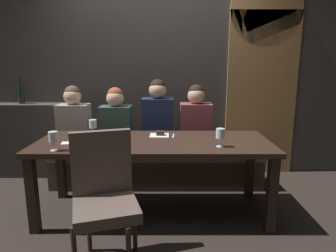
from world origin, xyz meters
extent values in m
plane|color=black|center=(0.00, 0.00, 0.00)|extent=(9.00, 9.00, 0.00)
cube|color=#423D38|center=(0.00, 1.22, 1.50)|extent=(6.00, 0.12, 3.00)
cube|color=olive|center=(1.35, 1.15, 1.05)|extent=(0.90, 0.05, 2.10)
cylinder|color=#A07545|center=(1.35, 1.15, 2.10)|extent=(0.90, 0.05, 0.90)
cube|color=#38342F|center=(-1.55, 1.04, 0.47)|extent=(1.10, 0.28, 0.95)
cube|color=black|center=(-1.03, -0.35, 0.35)|extent=(0.08, 0.08, 0.69)
cube|color=black|center=(1.03, -0.35, 0.35)|extent=(0.08, 0.08, 0.69)
cube|color=black|center=(-1.03, 0.35, 0.35)|extent=(0.08, 0.08, 0.69)
cube|color=black|center=(1.03, 0.35, 0.35)|extent=(0.08, 0.08, 0.69)
cube|color=#302119|center=(0.00, 0.00, 0.72)|extent=(2.20, 0.84, 0.04)
cube|color=#4A3C2E|center=(0.00, 0.70, 0.17)|extent=(2.50, 0.40, 0.35)
cube|color=brown|center=(0.00, 0.70, 0.40)|extent=(2.50, 0.44, 0.10)
cylinder|color=#302119|center=(-0.48, -0.62, 0.21)|extent=(0.04, 0.04, 0.42)
cylinder|color=#302119|center=(-0.12, -0.62, 0.21)|extent=(0.04, 0.04, 0.42)
cube|color=brown|center=(-0.30, -0.80, 0.46)|extent=(0.55, 0.55, 0.08)
cube|color=brown|center=(-0.36, -0.62, 0.74)|extent=(0.44, 0.19, 0.48)
cube|color=#9E9384|center=(-0.97, 0.71, 0.72)|extent=(0.36, 0.24, 0.54)
sphere|color=#DBB293|center=(-0.97, 0.71, 1.08)|extent=(0.20, 0.20, 0.20)
sphere|color=brown|center=(-0.97, 0.72, 1.11)|extent=(0.18, 0.18, 0.18)
cube|color=#2D473D|center=(-0.47, 0.70, 0.71)|extent=(0.36, 0.24, 0.52)
sphere|color=#DBB293|center=(-0.47, 0.70, 1.06)|extent=(0.20, 0.20, 0.20)
sphere|color=brown|center=(-0.47, 0.71, 1.09)|extent=(0.18, 0.18, 0.18)
cube|color=#192342|center=(0.02, 0.71, 0.75)|extent=(0.36, 0.24, 0.61)
sphere|color=tan|center=(0.02, 0.71, 1.15)|extent=(0.20, 0.20, 0.20)
sphere|color=black|center=(0.02, 0.72, 1.18)|extent=(0.18, 0.18, 0.18)
cube|color=brown|center=(0.46, 0.67, 0.73)|extent=(0.36, 0.24, 0.55)
sphere|color=tan|center=(0.46, 0.67, 1.09)|extent=(0.20, 0.20, 0.20)
sphere|color=black|center=(0.46, 0.68, 1.13)|extent=(0.18, 0.18, 0.18)
cylinder|color=black|center=(-1.73, 1.06, 1.06)|extent=(0.08, 0.08, 0.22)
cylinder|color=black|center=(-1.73, 1.06, 1.21)|extent=(0.03, 0.03, 0.09)
cylinder|color=black|center=(-1.73, 1.06, 1.27)|extent=(0.03, 0.03, 0.02)
cylinder|color=silver|center=(-0.62, 0.20, 0.74)|extent=(0.06, 0.06, 0.00)
cylinder|color=silver|center=(-0.62, 0.20, 0.78)|extent=(0.01, 0.01, 0.07)
cylinder|color=silver|center=(-0.62, 0.20, 0.86)|extent=(0.08, 0.08, 0.08)
cylinder|color=silver|center=(0.59, -0.21, 0.74)|extent=(0.06, 0.06, 0.00)
cylinder|color=silver|center=(0.59, -0.21, 0.78)|extent=(0.01, 0.01, 0.07)
cylinder|color=silver|center=(0.59, -0.21, 0.86)|extent=(0.08, 0.08, 0.08)
cylinder|color=maroon|center=(0.59, -0.21, 0.84)|extent=(0.07, 0.07, 0.04)
cylinder|color=silver|center=(-0.82, -0.33, 0.74)|extent=(0.06, 0.06, 0.00)
cylinder|color=silver|center=(-0.82, -0.33, 0.78)|extent=(0.01, 0.01, 0.07)
cylinder|color=silver|center=(-0.82, -0.33, 0.86)|extent=(0.08, 0.08, 0.08)
cylinder|color=maroon|center=(-0.82, -0.33, 0.84)|extent=(0.07, 0.07, 0.03)
cylinder|color=white|center=(-0.60, -0.12, 0.74)|extent=(0.12, 0.12, 0.01)
cylinder|color=white|center=(-0.60, -0.12, 0.78)|extent=(0.06, 0.06, 0.06)
cylinder|color=brown|center=(-0.60, -0.12, 0.80)|extent=(0.05, 0.05, 0.01)
cube|color=white|center=(0.05, 0.18, 0.74)|extent=(0.19, 0.19, 0.01)
cube|color=#381E14|center=(0.06, 0.18, 0.77)|extent=(0.08, 0.06, 0.04)
cube|color=silver|center=(0.19, 0.17, 0.74)|extent=(0.03, 0.17, 0.01)
cube|color=silver|center=(-0.78, -0.10, 0.74)|extent=(0.12, 0.12, 0.01)
camera|label=1|loc=(0.14, -2.73, 1.47)|focal=31.94mm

